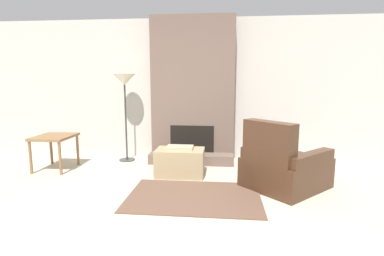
% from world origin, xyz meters
% --- Properties ---
extents(ground_plane, '(24.00, 24.00, 0.00)m').
position_xyz_m(ground_plane, '(0.00, 0.00, 0.00)').
color(ground_plane, '#B2A893').
extents(wall_back, '(8.22, 0.06, 2.60)m').
position_xyz_m(wall_back, '(0.00, 2.94, 1.30)').
color(wall_back, '#BCB7AD').
rests_on(wall_back, ground_plane).
extents(fireplace, '(1.50, 0.65, 2.60)m').
position_xyz_m(fireplace, '(0.00, 2.72, 1.22)').
color(fireplace, brown).
rests_on(fireplace, ground_plane).
extents(ottoman, '(0.74, 0.46, 0.47)m').
position_xyz_m(ottoman, '(-0.10, 1.72, 0.22)').
color(ottoman, '#998460').
rests_on(ottoman, ground_plane).
extents(armchair, '(1.34, 1.33, 0.96)m').
position_xyz_m(armchair, '(1.38, 1.32, 0.28)').
color(armchair, '#422819').
rests_on(armchair, ground_plane).
extents(side_table, '(0.57, 0.66, 0.57)m').
position_xyz_m(side_table, '(-2.22, 1.86, 0.49)').
color(side_table, brown).
rests_on(side_table, ground_plane).
extents(floor_lamp_left, '(0.39, 0.39, 1.58)m').
position_xyz_m(floor_lamp_left, '(-1.21, 2.51, 1.39)').
color(floor_lamp_left, '#333333').
rests_on(floor_lamp_left, ground_plane).
extents(area_rug, '(1.69, 1.15, 0.01)m').
position_xyz_m(area_rug, '(0.20, 0.87, 0.01)').
color(area_rug, brown).
rests_on(area_rug, ground_plane).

